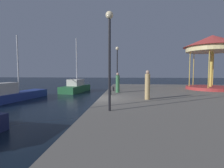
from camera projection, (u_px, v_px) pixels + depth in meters
The scene contains 11 objects.
ground_plane at pixel (99, 109), 12.49m from camera, with size 120.00×120.00×0.00m, color black.
quay_dock at pixel (214, 105), 11.82m from camera, with size 15.68×26.44×0.80m, color slate.
sailboat_blue at pixel (10, 94), 15.52m from camera, with size 3.10×7.50×6.04m.
sailboat_green at pixel (76, 87), 22.62m from camera, with size 2.94×5.36×6.96m.
carousel at pixel (212, 49), 17.92m from camera, with size 5.62×5.62×5.59m.
lamp_post_near_edge at pixel (109, 44), 8.16m from camera, with size 0.36×0.36×4.68m.
lamp_post_mid_promenade at pixel (117, 60), 18.70m from camera, with size 0.36×0.36×4.50m.
bollard_south at pixel (113, 89), 16.88m from camera, with size 0.24×0.24×0.40m, color #2D2D33.
bollard_north at pixel (110, 92), 14.22m from camera, with size 0.24×0.24×0.40m, color #2D2D33.
person_near_carousel at pixel (118, 83), 15.53m from camera, with size 0.34×0.34×1.77m.
person_by_the_water at pixel (147, 86), 11.69m from camera, with size 0.34×0.34×1.96m.
Camera 1 is at (1.91, -12.21, 2.71)m, focal length 27.97 mm.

